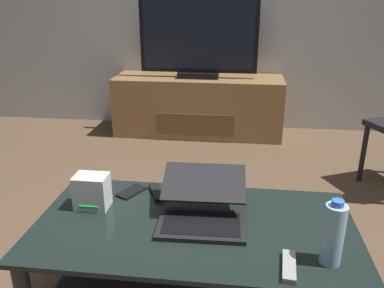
# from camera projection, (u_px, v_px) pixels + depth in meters

# --- Properties ---
(ground_plane) EXTENTS (7.68, 7.68, 0.00)m
(ground_plane) POSITION_uv_depth(u_px,v_px,m) (178.00, 262.00, 2.04)
(ground_plane) COLOR brown
(coffee_table) EXTENTS (1.29, 0.69, 0.42)m
(coffee_table) POSITION_uv_depth(u_px,v_px,m) (194.00, 251.00, 1.65)
(coffee_table) COLOR black
(coffee_table) RESTS_ON ground
(media_cabinet) EXTENTS (1.58, 0.51, 0.55)m
(media_cabinet) POSITION_uv_depth(u_px,v_px,m) (198.00, 105.00, 3.83)
(media_cabinet) COLOR olive
(media_cabinet) RESTS_ON ground
(television) EXTENTS (1.07, 0.20, 0.73)m
(television) POSITION_uv_depth(u_px,v_px,m) (199.00, 39.00, 3.58)
(television) COLOR black
(television) RESTS_ON media_cabinet
(laptop) EXTENTS (0.36, 0.38, 0.17)m
(laptop) POSITION_uv_depth(u_px,v_px,m) (203.00, 207.00, 1.61)
(laptop) COLOR black
(laptop) RESTS_ON coffee_table
(router_box) EXTENTS (0.14, 0.11, 0.15)m
(router_box) POSITION_uv_depth(u_px,v_px,m) (92.00, 191.00, 1.70)
(router_box) COLOR white
(router_box) RESTS_ON coffee_table
(water_bottle_near) EXTENTS (0.07, 0.07, 0.24)m
(water_bottle_near) POSITION_uv_depth(u_px,v_px,m) (333.00, 234.00, 1.33)
(water_bottle_near) COLOR #99C6E5
(water_bottle_near) RESTS_ON coffee_table
(cell_phone) EXTENTS (0.13, 0.16, 0.01)m
(cell_phone) POSITION_uv_depth(u_px,v_px,m) (131.00, 192.00, 1.84)
(cell_phone) COLOR black
(cell_phone) RESTS_ON coffee_table
(tv_remote) EXTENTS (0.10, 0.16, 0.02)m
(tv_remote) POSITION_uv_depth(u_px,v_px,m) (157.00, 192.00, 1.83)
(tv_remote) COLOR black
(tv_remote) RESTS_ON coffee_table
(soundbar_remote) EXTENTS (0.06, 0.16, 0.02)m
(soundbar_remote) POSITION_uv_depth(u_px,v_px,m) (289.00, 266.00, 1.33)
(soundbar_remote) COLOR #99999E
(soundbar_remote) RESTS_ON coffee_table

